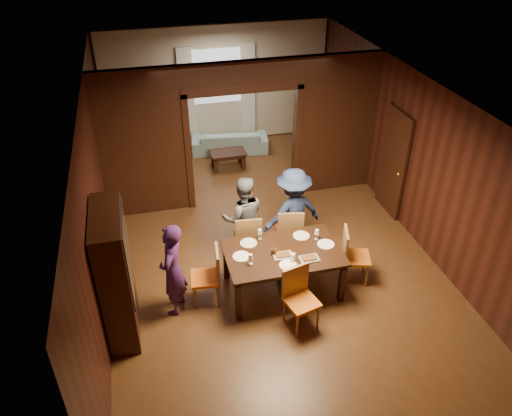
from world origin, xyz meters
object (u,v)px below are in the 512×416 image
object	(u,v)px
chair_near	(302,300)
hutch	(116,275)
person_navy	(293,213)
chair_right	(356,256)
person_purple	(173,270)
coffee_table	(228,160)
dining_table	(282,270)
chair_far_l	(247,237)
person_grey	(243,218)
sofa	(230,141)
chair_left	(205,276)
chair_far_r	(289,230)

from	to	relation	value
chair_near	hutch	bearing A→B (deg)	152.25
person_navy	chair_right	world-z (taller)	person_navy
person_purple	coffee_table	xyz separation A→B (m)	(1.69, 4.32, -0.57)
dining_table	chair_right	distance (m)	1.23
person_purple	dining_table	size ratio (longest dim) A/B	0.86
chair_right	chair_far_l	xyz separation A→B (m)	(-1.60, 0.94, 0.00)
person_grey	sofa	xyz separation A→B (m)	(0.59, 4.10, -0.51)
chair_left	coffee_table	bearing A→B (deg)	170.38
coffee_table	hutch	world-z (taller)	hutch
person_grey	hutch	bearing A→B (deg)	33.97
sofa	chair_right	bearing A→B (deg)	109.67
person_grey	chair_far_l	xyz separation A→B (m)	(0.03, -0.15, -0.29)
chair_left	chair_far_r	bearing A→B (deg)	124.10
person_navy	sofa	xyz separation A→B (m)	(-0.26, 4.21, -0.55)
person_purple	coffee_table	distance (m)	4.68
chair_far_l	sofa	bearing A→B (deg)	-91.33
sofa	hutch	distance (m)	6.03
dining_table	coffee_table	distance (m)	4.28
chair_far_l	hutch	world-z (taller)	hutch
dining_table	hutch	distance (m)	2.59
chair_far_l	person_grey	bearing A→B (deg)	-70.79
person_grey	person_navy	xyz separation A→B (m)	(0.85, -0.11, 0.05)
sofa	chair_near	distance (m)	5.96
chair_far_l	chair_near	world-z (taller)	same
chair_far_l	chair_near	size ratio (longest dim) A/B	1.00
chair_far_l	chair_far_r	distance (m)	0.75
person_grey	chair_far_l	world-z (taller)	person_grey
chair_near	chair_far_l	bearing A→B (deg)	89.16
chair_far_r	chair_near	xyz separation A→B (m)	(-0.34, -1.72, 0.00)
person_grey	hutch	xyz separation A→B (m)	(-2.10, -1.25, 0.22)
hutch	dining_table	bearing A→B (deg)	5.22
sofa	chair_right	distance (m)	5.29
chair_far_l	chair_right	bearing A→B (deg)	155.64
person_purple	person_grey	distance (m)	1.69
coffee_table	chair_near	world-z (taller)	chair_near
chair_left	chair_near	xyz separation A→B (m)	(1.27, -0.87, 0.00)
person_purple	hutch	bearing A→B (deg)	-54.67
dining_table	chair_far_l	distance (m)	0.96
person_purple	sofa	distance (m)	5.53
dining_table	coffee_table	xyz separation A→B (m)	(-0.03, 4.28, -0.18)
chair_left	chair_right	bearing A→B (deg)	93.92
chair_left	chair_far_r	world-z (taller)	same
chair_right	chair_far_r	world-z (taller)	same
person_grey	person_purple	bearing A→B (deg)	42.32
person_grey	chair_left	distance (m)	1.32
person_purple	person_navy	xyz separation A→B (m)	(2.16, 0.96, 0.05)
person_grey	coffee_table	size ratio (longest dim) A/B	1.94
chair_right	chair_far_r	size ratio (longest dim) A/B	1.00
person_purple	sofa	bearing A→B (deg)	-178.02
person_grey	coffee_table	distance (m)	3.33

